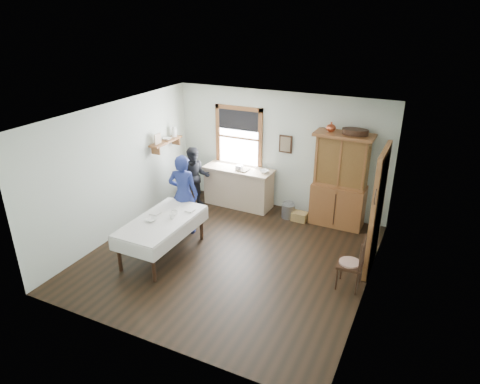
{
  "coord_description": "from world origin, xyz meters",
  "views": [
    {
      "loc": [
        3.17,
        -6.19,
        4.36
      ],
      "look_at": [
        0.07,
        0.3,
        1.23
      ],
      "focal_mm": 32.0,
      "sensor_mm": 36.0,
      "label": 1
    }
  ],
  "objects_px": {
    "work_counter": "(239,187)",
    "wicker_basket": "(300,217)",
    "china_hutch": "(340,181)",
    "figure_dark": "(195,180)",
    "pail": "(288,211)",
    "woman_blue": "(184,197)",
    "dining_table": "(163,237)",
    "spindle_chair": "(350,262)"
  },
  "relations": [
    {
      "from": "spindle_chair",
      "to": "woman_blue",
      "type": "relative_size",
      "value": 0.61
    },
    {
      "from": "work_counter",
      "to": "spindle_chair",
      "type": "bearing_deg",
      "value": -33.1
    },
    {
      "from": "spindle_chair",
      "to": "work_counter",
      "type": "bearing_deg",
      "value": 141.81
    },
    {
      "from": "china_hutch",
      "to": "figure_dark",
      "type": "relative_size",
      "value": 1.53
    },
    {
      "from": "dining_table",
      "to": "china_hutch",
      "type": "bearing_deg",
      "value": 44.85
    },
    {
      "from": "china_hutch",
      "to": "spindle_chair",
      "type": "height_order",
      "value": "china_hutch"
    },
    {
      "from": "pail",
      "to": "woman_blue",
      "type": "bearing_deg",
      "value": -138.24
    },
    {
      "from": "pail",
      "to": "figure_dark",
      "type": "relative_size",
      "value": 0.24
    },
    {
      "from": "work_counter",
      "to": "pail",
      "type": "bearing_deg",
      "value": -3.47
    },
    {
      "from": "work_counter",
      "to": "woman_blue",
      "type": "bearing_deg",
      "value": -103.53
    },
    {
      "from": "woman_blue",
      "to": "figure_dark",
      "type": "bearing_deg",
      "value": -82.54
    },
    {
      "from": "dining_table",
      "to": "figure_dark",
      "type": "height_order",
      "value": "figure_dark"
    },
    {
      "from": "work_counter",
      "to": "wicker_basket",
      "type": "height_order",
      "value": "work_counter"
    },
    {
      "from": "spindle_chair",
      "to": "pail",
      "type": "bearing_deg",
      "value": 128.15
    },
    {
      "from": "dining_table",
      "to": "figure_dark",
      "type": "bearing_deg",
      "value": 104.83
    },
    {
      "from": "dining_table",
      "to": "wicker_basket",
      "type": "relative_size",
      "value": 5.53
    },
    {
      "from": "work_counter",
      "to": "dining_table",
      "type": "distance_m",
      "value": 2.63
    },
    {
      "from": "spindle_chair",
      "to": "pail",
      "type": "distance_m",
      "value": 2.71
    },
    {
      "from": "china_hutch",
      "to": "dining_table",
      "type": "bearing_deg",
      "value": -134.33
    },
    {
      "from": "pail",
      "to": "wicker_basket",
      "type": "bearing_deg",
      "value": -8.81
    },
    {
      "from": "wicker_basket",
      "to": "figure_dark",
      "type": "distance_m",
      "value": 2.55
    },
    {
      "from": "spindle_chair",
      "to": "pail",
      "type": "relative_size",
      "value": 3.08
    },
    {
      "from": "china_hutch",
      "to": "work_counter",
      "type": "bearing_deg",
      "value": -178.21
    },
    {
      "from": "wicker_basket",
      "to": "figure_dark",
      "type": "xyz_separation_m",
      "value": [
        -2.47,
        -0.31,
        0.57
      ]
    },
    {
      "from": "dining_table",
      "to": "wicker_basket",
      "type": "height_order",
      "value": "dining_table"
    },
    {
      "from": "pail",
      "to": "work_counter",
      "type": "bearing_deg",
      "value": 174.93
    },
    {
      "from": "work_counter",
      "to": "spindle_chair",
      "type": "distance_m",
      "value": 3.74
    },
    {
      "from": "pail",
      "to": "figure_dark",
      "type": "height_order",
      "value": "figure_dark"
    },
    {
      "from": "work_counter",
      "to": "china_hutch",
      "type": "height_order",
      "value": "china_hutch"
    },
    {
      "from": "china_hutch",
      "to": "wicker_basket",
      "type": "height_order",
      "value": "china_hutch"
    },
    {
      "from": "dining_table",
      "to": "wicker_basket",
      "type": "xyz_separation_m",
      "value": [
        1.9,
        2.45,
        -0.27
      ]
    },
    {
      "from": "woman_blue",
      "to": "spindle_chair",
      "type": "bearing_deg",
      "value": 159.19
    },
    {
      "from": "spindle_chair",
      "to": "pail",
      "type": "xyz_separation_m",
      "value": [
        -1.79,
        2.01,
        -0.33
      ]
    },
    {
      "from": "china_hutch",
      "to": "woman_blue",
      "type": "xyz_separation_m",
      "value": [
        -2.78,
        -1.7,
        -0.23
      ]
    },
    {
      "from": "wicker_basket",
      "to": "figure_dark",
      "type": "bearing_deg",
      "value": -172.81
    },
    {
      "from": "woman_blue",
      "to": "figure_dark",
      "type": "relative_size",
      "value": 1.18
    },
    {
      "from": "woman_blue",
      "to": "figure_dark",
      "type": "xyz_separation_m",
      "value": [
        -0.45,
        1.19,
        -0.12
      ]
    },
    {
      "from": "china_hutch",
      "to": "woman_blue",
      "type": "relative_size",
      "value": 1.29
    },
    {
      "from": "spindle_chair",
      "to": "woman_blue",
      "type": "distance_m",
      "value": 3.57
    },
    {
      "from": "china_hutch",
      "to": "dining_table",
      "type": "relative_size",
      "value": 1.1
    },
    {
      "from": "wicker_basket",
      "to": "woman_blue",
      "type": "relative_size",
      "value": 0.21
    },
    {
      "from": "china_hutch",
      "to": "figure_dark",
      "type": "bearing_deg",
      "value": -170.22
    }
  ]
}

